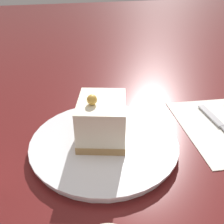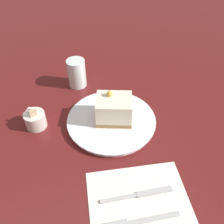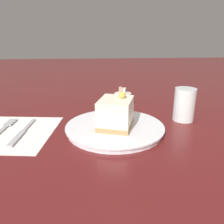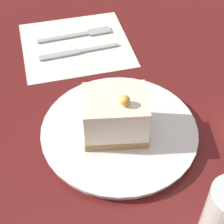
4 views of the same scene
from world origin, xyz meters
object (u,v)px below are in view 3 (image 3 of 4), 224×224
plate (115,128)px  sugar_bowl (123,99)px  cake_slice (116,113)px  fork (4,128)px  drinking_glass (184,104)px  knife (21,134)px

plate → sugar_bowl: sugar_bowl is taller
cake_slice → fork: 0.31m
sugar_bowl → drinking_glass: 0.23m
fork → sugar_bowl: bearing=32.3°
fork → plate: bearing=-1.3°
cake_slice → fork: bearing=-169.7°
plate → fork: (-0.30, 0.03, -0.00)m
plate → fork: 0.31m
plate → cake_slice: 0.05m
cake_slice → knife: cake_slice is taller
plate → cake_slice: cake_slice is taller
knife → cake_slice: bearing=4.6°
cake_slice → knife: (-0.25, -0.00, -0.05)m
cake_slice → knife: 0.25m
plate → sugar_bowl: size_ratio=3.77×
cake_slice → fork: cake_slice is taller
fork → cake_slice: bearing=-2.7°
cake_slice → knife: size_ratio=0.71×
plate → cake_slice: bearing=-79.5°
cake_slice → sugar_bowl: (0.05, 0.23, -0.03)m
knife → drinking_glass: drinking_glass is taller
knife → sugar_bowl: sugar_bowl is taller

